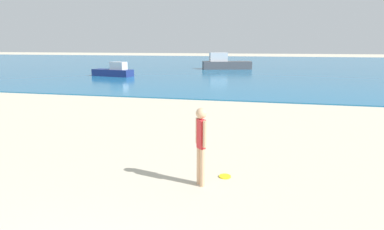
{
  "coord_description": "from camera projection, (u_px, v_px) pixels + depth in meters",
  "views": [
    {
      "loc": [
        1.83,
        -1.19,
        2.7
      ],
      "look_at": [
        0.23,
        5.95,
        1.04
      ],
      "focal_mm": 29.08,
      "sensor_mm": 36.0,
      "label": 1
    }
  ],
  "objects": [
    {
      "name": "water",
      "position": [
        249.0,
        64.0,
        43.81
      ],
      "size": [
        160.0,
        60.0,
        0.06
      ],
      "primitive_type": "cube",
      "color": "#1E6B9E",
      "rests_on": "ground"
    },
    {
      "name": "boat_far",
      "position": [
        225.0,
        63.0,
        34.56
      ],
      "size": [
        5.57,
        3.16,
        1.8
      ],
      "rotation": [
        0.0,
        0.0,
        0.29
      ],
      "color": "#4C4C51",
      "rests_on": "water"
    },
    {
      "name": "frisbee",
      "position": [
        225.0,
        176.0,
        6.49
      ],
      "size": [
        0.25,
        0.25,
        0.03
      ],
      "primitive_type": "cylinder",
      "color": "yellow",
      "rests_on": "ground"
    },
    {
      "name": "person_standing",
      "position": [
        201.0,
        142.0,
        5.94
      ],
      "size": [
        0.26,
        0.29,
        1.55
      ],
      "rotation": [
        0.0,
        0.0,
        2.28
      ],
      "color": "#DDAD84",
      "rests_on": "ground"
    },
    {
      "name": "boat_near",
      "position": [
        114.0,
        71.0,
        26.68
      ],
      "size": [
        3.76,
        1.82,
        1.23
      ],
      "rotation": [
        0.0,
        0.0,
        2.95
      ],
      "color": "navy",
      "rests_on": "water"
    }
  ]
}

